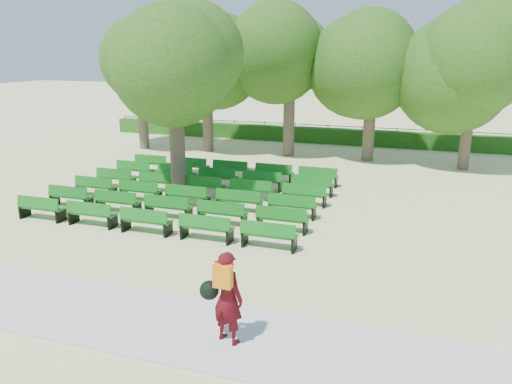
{
  "coord_description": "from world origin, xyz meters",
  "views": [
    {
      "loc": [
        6.32,
        -15.22,
        5.4
      ],
      "look_at": [
        1.58,
        -1.0,
        1.1
      ],
      "focal_mm": 35.0,
      "sensor_mm": 36.0,
      "label": 1
    }
  ],
  "objects": [
    {
      "name": "fence",
      "position": [
        0.0,
        14.4,
        0.0
      ],
      "size": [
        26.0,
        0.1,
        1.02
      ],
      "primitive_type": null,
      "color": "black",
      "rests_on": "ground"
    },
    {
      "name": "ground",
      "position": [
        0.0,
        0.0,
        0.0
      ],
      "size": [
        120.0,
        120.0,
        0.0
      ],
      "primitive_type": "plane",
      "color": "beige"
    },
    {
      "name": "bench_array",
      "position": [
        -1.36,
        0.86,
        0.08
      ],
      "size": [
        1.62,
        0.58,
        1.01
      ],
      "rotation": [
        0.0,
        0.0,
        -0.05
      ],
      "color": "#136D19",
      "rests_on": "ground"
    },
    {
      "name": "person",
      "position": [
        3.15,
        -7.48,
        1.0
      ],
      "size": [
        0.9,
        0.61,
        1.82
      ],
      "rotation": [
        0.0,
        0.0,
        2.84
      ],
      "color": "#4A0A10",
      "rests_on": "ground"
    },
    {
      "name": "curb",
      "position": [
        0.0,
        -6.25,
        0.05
      ],
      "size": [
        30.0,
        0.12,
        0.1
      ],
      "primitive_type": "cube",
      "color": "silver",
      "rests_on": "ground"
    },
    {
      "name": "paving",
      "position": [
        0.0,
        -7.4,
        0.03
      ],
      "size": [
        30.0,
        2.2,
        0.06
      ],
      "primitive_type": "cube",
      "color": "silver",
      "rests_on": "ground"
    },
    {
      "name": "tree_among",
      "position": [
        -2.28,
        1.28,
        4.51
      ],
      "size": [
        5.09,
        5.09,
        6.83
      ],
      "color": "brown",
      "rests_on": "ground"
    },
    {
      "name": "tree_line",
      "position": [
        0.0,
        10.0,
        0.0
      ],
      "size": [
        21.8,
        6.8,
        7.04
      ],
      "primitive_type": null,
      "color": "#2E5C18",
      "rests_on": "ground"
    },
    {
      "name": "hedge",
      "position": [
        0.0,
        14.0,
        0.45
      ],
      "size": [
        26.0,
        0.7,
        0.9
      ],
      "primitive_type": "cube",
      "color": "#245C17",
      "rests_on": "ground"
    }
  ]
}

